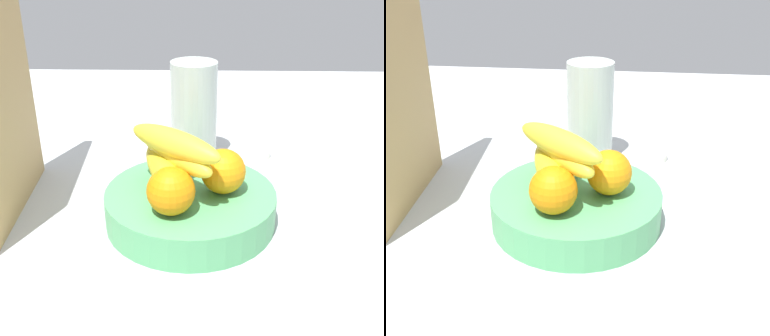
{
  "view_description": "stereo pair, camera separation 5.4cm",
  "coord_description": "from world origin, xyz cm",
  "views": [
    {
      "loc": [
        -66.49,
        -1.96,
        40.34
      ],
      "look_at": [
        -3.41,
        -0.26,
        9.29
      ],
      "focal_mm": 43.99,
      "sensor_mm": 36.0,
      "label": 1
    },
    {
      "loc": [
        -66.12,
        -7.31,
        40.34
      ],
      "look_at": [
        -3.41,
        -0.26,
        9.29
      ],
      "focal_mm": 43.99,
      "sensor_mm": 36.0,
      "label": 2
    }
  ],
  "objects": [
    {
      "name": "orange_center",
      "position": [
        -9.59,
        2.5,
        8.72
      ],
      "size": [
        6.86,
        6.86,
        6.86
      ],
      "primitive_type": "sphere",
      "color": "orange",
      "rests_on": "fruit_bowl"
    },
    {
      "name": "jar_lid",
      "position": [
        21.25,
        -12.3,
        0.77
      ],
      "size": [
        6.49,
        6.49,
        1.54
      ],
      "primitive_type": "cylinder",
      "color": "white",
      "rests_on": "ground_plane"
    },
    {
      "name": "banana_bunch",
      "position": [
        -4.09,
        2.62,
        10.59
      ],
      "size": [
        18.25,
        15.53,
        10.6
      ],
      "color": "yellow",
      "rests_on": "fruit_bowl"
    },
    {
      "name": "orange_front_right",
      "position": [
        1.58,
        2.92,
        8.72
      ],
      "size": [
        6.86,
        6.86,
        6.86
      ],
      "primitive_type": "sphere",
      "color": "orange",
      "rests_on": "fruit_bowl"
    },
    {
      "name": "fruit_bowl",
      "position": [
        -3.41,
        -0.26,
        2.65
      ],
      "size": [
        26.37,
        26.37,
        5.29
      ],
      "primitive_type": "cylinder",
      "color": "#52A567",
      "rests_on": "ground_plane"
    },
    {
      "name": "orange_front_left",
      "position": [
        -3.23,
        -4.93,
        8.72
      ],
      "size": [
        6.86,
        6.86,
        6.86
      ],
      "primitive_type": "sphere",
      "color": "orange",
      "rests_on": "fruit_bowl"
    },
    {
      "name": "thermos_tumbler",
      "position": [
        19.82,
        0.4,
        9.85
      ],
      "size": [
        8.94,
        8.94,
        19.71
      ],
      "primitive_type": "cylinder",
      "color": "#B3C1BA",
      "rests_on": "ground_plane"
    },
    {
      "name": "ground_plane",
      "position": [
        0.0,
        0.0,
        -1.5
      ],
      "size": [
        180.0,
        140.0,
        3.0
      ],
      "primitive_type": "cube",
      "color": "#AEB3B6"
    }
  ]
}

